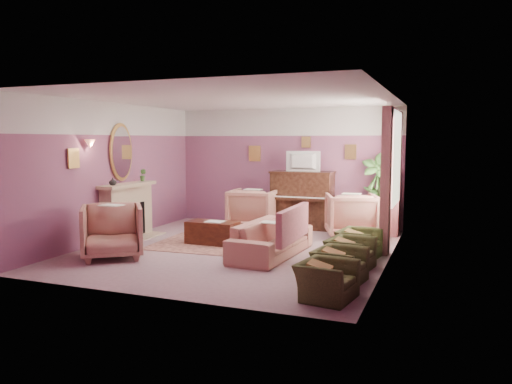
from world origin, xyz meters
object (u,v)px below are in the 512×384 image
(floral_armchair_front, at_px, (112,228))
(olive_chair_c, at_px, (350,248))
(floral_armchair_left, at_px, (253,207))
(floral_armchair_right, at_px, (351,213))
(side_table, at_px, (385,218))
(olive_chair_b, at_px, (340,260))
(piano, at_px, (302,200))
(television, at_px, (302,160))
(coffee_table, at_px, (213,233))
(olive_chair_a, at_px, (327,274))
(sofa, at_px, (271,232))
(olive_chair_d, at_px, (359,239))

(floral_armchair_front, relative_size, olive_chair_c, 1.37)
(floral_armchair_left, relative_size, olive_chair_c, 1.37)
(floral_armchair_right, height_order, side_table, floral_armchair_right)
(olive_chair_b, bearing_deg, piano, 112.87)
(floral_armchair_left, relative_size, floral_armchair_front, 1.00)
(television, xyz_separation_m, coffee_table, (-1.16, -2.33, -1.38))
(coffee_table, bearing_deg, olive_chair_c, -17.55)
(piano, distance_m, olive_chair_a, 5.24)
(piano, relative_size, television, 1.75)
(sofa, xyz_separation_m, olive_chair_b, (1.47, -1.20, -0.10))
(floral_armchair_right, bearing_deg, piano, 150.25)
(sofa, bearing_deg, coffee_table, 159.49)
(floral_armchair_front, bearing_deg, floral_armchair_left, 69.62)
(television, height_order, floral_armchair_front, television)
(olive_chair_c, bearing_deg, floral_armchair_right, 100.23)
(floral_armchair_right, distance_m, side_table, 0.93)
(olive_chair_b, bearing_deg, olive_chair_c, 90.00)
(piano, height_order, floral_armchair_right, piano)
(piano, relative_size, side_table, 2.00)
(floral_armchair_front, bearing_deg, olive_chair_a, -12.30)
(floral_armchair_right, height_order, olive_chair_b, floral_armchair_right)
(coffee_table, xyz_separation_m, floral_armchair_left, (0.17, 1.77, 0.30))
(piano, xyz_separation_m, olive_chair_c, (1.74, -3.30, -0.32))
(television, relative_size, side_table, 1.14)
(floral_armchair_front, xyz_separation_m, olive_chair_c, (4.01, 0.77, -0.19))
(coffee_table, bearing_deg, floral_armchair_front, -123.54)
(coffee_table, xyz_separation_m, floral_armchair_right, (2.43, 1.65, 0.30))
(piano, xyz_separation_m, television, (0.00, -0.05, 0.95))
(television, height_order, floral_armchair_left, television)
(side_table, bearing_deg, olive_chair_b, -92.16)
(floral_armchair_left, height_order, olive_chair_a, floral_armchair_left)
(piano, bearing_deg, floral_armchair_left, -148.15)
(coffee_table, bearing_deg, floral_armchair_left, 84.62)
(piano, xyz_separation_m, olive_chair_a, (1.74, -4.94, -0.32))
(sofa, xyz_separation_m, side_table, (1.62, 2.86, -0.08))
(olive_chair_a, bearing_deg, television, 109.56)
(olive_chair_a, relative_size, olive_chair_b, 1.00)
(coffee_table, xyz_separation_m, olive_chair_c, (2.89, -0.91, 0.10))
(sofa, distance_m, floral_armchair_left, 2.62)
(television, xyz_separation_m, olive_chair_d, (1.74, -2.43, -1.27))
(olive_chair_a, bearing_deg, side_table, 88.20)
(sofa, bearing_deg, side_table, 60.41)
(sofa, relative_size, olive_chair_d, 2.76)
(floral_armchair_left, height_order, floral_armchair_front, same)
(olive_chair_a, bearing_deg, floral_armchair_left, 122.26)
(olive_chair_b, relative_size, olive_chair_d, 1.00)
(olive_chair_a, bearing_deg, floral_armchair_right, 96.28)
(floral_armchair_right, xyz_separation_m, olive_chair_a, (0.46, -4.21, -0.19))
(television, bearing_deg, olive_chair_a, -70.44)
(television, relative_size, olive_chair_a, 1.05)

